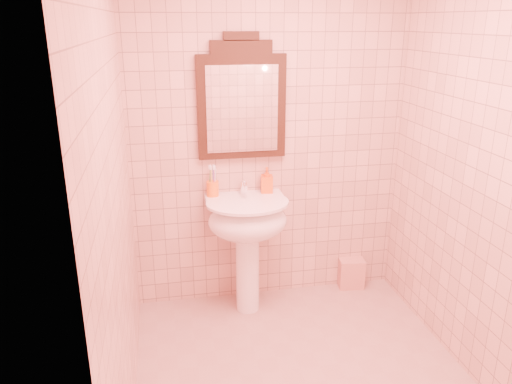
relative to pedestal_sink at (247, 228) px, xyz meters
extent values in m
plane|color=tan|center=(0.20, -0.87, -0.66)|extent=(2.20, 2.20, 0.00)
cube|color=beige|center=(0.20, 0.23, 0.59)|extent=(2.00, 0.02, 2.50)
cylinder|color=white|center=(0.00, 0.01, -0.31)|extent=(0.17, 0.17, 0.70)
ellipsoid|color=white|center=(0.00, -0.01, 0.06)|extent=(0.56, 0.46, 0.28)
cube|color=white|center=(0.00, 0.15, 0.17)|extent=(0.56, 0.15, 0.05)
cylinder|color=white|center=(0.00, -0.01, 0.19)|extent=(0.58, 0.58, 0.02)
cylinder|color=white|center=(0.00, 0.15, 0.25)|extent=(0.04, 0.04, 0.09)
cylinder|color=white|center=(0.00, 0.10, 0.28)|extent=(0.02, 0.10, 0.02)
cylinder|color=white|center=(0.00, 0.05, 0.26)|extent=(0.02, 0.02, 0.04)
cube|color=white|center=(0.00, 0.16, 0.30)|extent=(0.02, 0.07, 0.01)
cube|color=black|center=(0.00, 0.20, 0.82)|extent=(0.62, 0.05, 0.72)
cube|color=black|center=(0.00, 0.20, 1.23)|extent=(0.42, 0.05, 0.09)
cube|color=black|center=(0.00, 0.20, 1.30)|extent=(0.24, 0.05, 0.06)
cube|color=white|center=(0.00, 0.17, 0.81)|extent=(0.50, 0.01, 0.60)
cylinder|color=orange|center=(-0.22, 0.16, 0.26)|extent=(0.09, 0.09, 0.11)
cylinder|color=silver|center=(-0.20, 0.16, 0.30)|extent=(0.01, 0.01, 0.20)
cylinder|color=#338CD8|center=(-0.21, 0.17, 0.30)|extent=(0.01, 0.01, 0.20)
cylinder|color=#E5334C|center=(-0.23, 0.17, 0.30)|extent=(0.01, 0.01, 0.20)
cylinder|color=#3FBF59|center=(-0.24, 0.16, 0.30)|extent=(0.01, 0.01, 0.20)
cylinder|color=#D8CC4C|center=(-0.23, 0.14, 0.30)|extent=(0.01, 0.01, 0.20)
cylinder|color=purple|center=(-0.21, 0.14, 0.30)|extent=(0.01, 0.01, 0.20)
imported|color=#E75913|center=(0.17, 0.16, 0.29)|extent=(0.10, 0.10, 0.19)
cube|color=tan|center=(0.88, 0.17, -0.54)|extent=(0.21, 0.16, 0.24)
camera|label=1|loc=(-0.56, -3.22, 1.40)|focal=35.00mm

